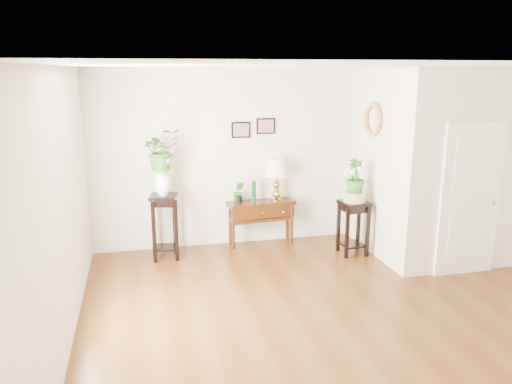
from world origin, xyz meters
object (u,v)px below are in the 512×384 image
object	(u,v)px
plant_stand_a	(165,227)
plant_stand_b	(353,228)
table_lamp	(277,179)
console_table	(261,223)

from	to	relation	value
plant_stand_a	plant_stand_b	distance (m)	2.85
table_lamp	plant_stand_b	world-z (taller)	table_lamp
console_table	plant_stand_b	xyz separation A→B (m)	(1.27, -0.74, 0.06)
table_lamp	plant_stand_a	bearing A→B (deg)	-172.03
plant_stand_a	console_table	bearing A→B (deg)	9.28
console_table	plant_stand_a	world-z (taller)	plant_stand_a
table_lamp	plant_stand_b	size ratio (longest dim) A/B	0.82
console_table	table_lamp	bearing A→B (deg)	-6.37
console_table	plant_stand_b	bearing A→B (deg)	-36.68
plant_stand_b	plant_stand_a	bearing A→B (deg)	170.15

